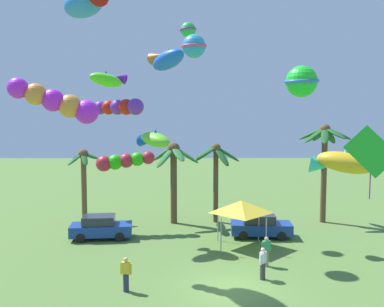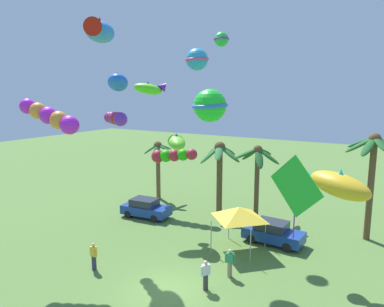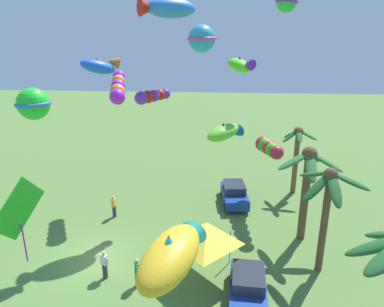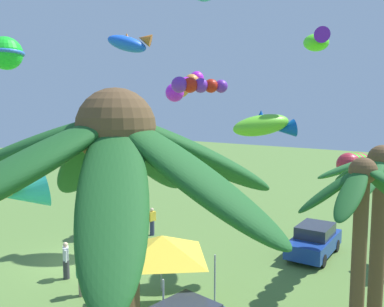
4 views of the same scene
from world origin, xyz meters
TOP-DOWN VIEW (x-y plane):
  - ground_plane at (0.00, 0.00)m, footprint 120.00×120.00m
  - palm_tree_0 at (8.01, 12.32)m, footprint 3.81×3.74m
  - palm_tree_1 at (-3.08, 12.11)m, footprint 3.69×3.99m
  - palm_tree_2 at (0.01, 12.44)m, footprint 3.51×3.55m
  - palm_tree_3 at (-9.87, 12.93)m, footprint 2.68×2.76m
  - parked_car_0 at (-7.69, 8.15)m, footprint 4.05×2.08m
  - parked_car_1 at (2.71, 8.42)m, footprint 3.99×1.91m
  - spectator_0 at (2.10, 2.96)m, footprint 0.53×0.32m
  - spectator_1 at (-4.84, -0.24)m, footprint 0.54×0.28m
  - spectator_2 at (1.60, 1.13)m, footprint 0.40×0.47m
  - festival_tent at (1.16, 6.33)m, footprint 2.86×2.86m
  - kite_fish_0 at (6.83, 5.43)m, footprint 3.96×2.67m
  - kite_ball_1 at (2.78, -0.81)m, footprint 2.05×2.05m
  - kite_tube_2 at (-7.72, -0.22)m, footprint 3.75×1.57m
  - kite_ball_3 at (-1.69, 5.91)m, footprint 2.10×2.10m
  - kite_tube_4 at (-5.46, 2.60)m, footprint 2.73×1.96m
  - kite_diamond_5 at (6.17, -0.04)m, footprint 2.28×0.84m
  - kite_tube_6 at (-6.49, 10.25)m, footprint 3.98×1.50m
  - kite_ball_7 at (-2.03, 9.96)m, footprint 1.55×1.55m
  - kite_fish_8 at (-4.13, 7.24)m, footprint 2.58×2.67m
  - kite_fish_9 at (-7.06, 8.18)m, footprint 2.59×2.14m
  - kite_fish_10 at (-2.98, 0.21)m, footprint 2.08×2.32m
  - kite_fish_11 at (-7.30, 3.44)m, footprint 3.33×3.98m

SIDE VIEW (x-z plane):
  - ground_plane at x=0.00m, z-range 0.00..0.00m
  - parked_car_0 at x=-7.69m, z-range 0.00..1.51m
  - parked_car_1 at x=2.71m, z-range 0.00..1.51m
  - spectator_0 at x=2.10m, z-range 0.02..1.61m
  - spectator_1 at x=-4.84m, z-range 0.02..1.61m
  - spectator_2 at x=1.60m, z-range 0.02..1.61m
  - festival_tent at x=1.16m, z-range 1.04..3.89m
  - palm_tree_3 at x=-9.87m, z-range 1.17..6.62m
  - palm_tree_1 at x=-3.08m, z-range 1.40..7.38m
  - palm_tree_2 at x=0.01m, z-range 1.52..7.42m
  - kite_tube_6 at x=-6.49m, z-range 4.15..5.50m
  - kite_fish_0 at x=6.83m, z-range 4.39..6.09m
  - palm_tree_0 at x=8.01m, z-range 1.94..9.26m
  - kite_diamond_5 at x=6.17m, z-range 4.64..7.97m
  - kite_fish_8 at x=-4.13m, z-range 5.84..7.09m
  - kite_tube_4 at x=-5.46m, z-range 7.96..8.78m
  - kite_tube_2 at x=-7.72m, z-range 7.56..9.55m
  - kite_ball_1 at x=2.78m, z-range 8.73..10.06m
  - kite_fish_9 at x=-7.06m, z-range 9.62..10.78m
  - kite_fish_10 at x=-2.98m, z-range 9.84..11.04m
  - kite_ball_3 at x=-1.69m, z-range 11.23..12.57m
  - kite_ball_7 at x=-2.03m, z-range 13.09..14.10m
  - kite_fish_11 at x=-7.30m, z-range 12.90..14.46m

